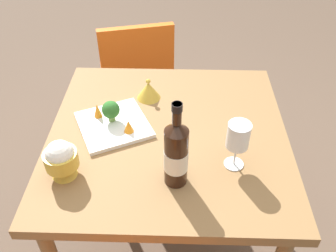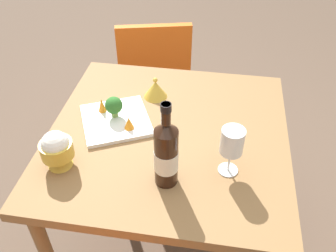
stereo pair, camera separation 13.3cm
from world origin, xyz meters
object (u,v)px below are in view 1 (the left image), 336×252
object	(u,v)px
rice_bowl	(61,159)
broccoli_floret	(111,110)
rice_bowl_lid	(149,90)
serving_plate	(114,125)
chair_near_window	(137,73)
wine_glass	(238,137)
carrot_garnish_left	(98,110)
carrot_garnish_right	(129,126)
wine_bottle	(176,153)

from	to	relation	value
rice_bowl	broccoli_floret	size ratio (longest dim) A/B	1.65
rice_bowl	broccoli_floret	xyz separation A→B (m)	(0.12, 0.27, -0.01)
rice_bowl	rice_bowl_lid	size ratio (longest dim) A/B	1.42
serving_plate	broccoli_floret	world-z (taller)	broccoli_floret
chair_near_window	rice_bowl	xyz separation A→B (m)	(-0.13, -1.00, 0.30)
rice_bowl_lid	broccoli_floret	world-z (taller)	broccoli_floret
chair_near_window	wine_glass	bearing A→B (deg)	-78.96
carrot_garnish_left	carrot_garnish_right	distance (m)	0.16
carrot_garnish_right	rice_bowl	bearing A→B (deg)	-132.83
carrot_garnish_right	wine_glass	bearing A→B (deg)	-20.90
rice_bowl	carrot_garnish_right	bearing A→B (deg)	47.17
rice_bowl_lid	carrot_garnish_right	world-z (taller)	rice_bowl_lid
chair_near_window	wine_glass	world-z (taller)	wine_glass
wine_glass	rice_bowl	bearing A→B (deg)	-173.57
rice_bowl_lid	serving_plate	size ratio (longest dim) A/B	0.30
broccoli_floret	carrot_garnish_left	xyz separation A→B (m)	(-0.06, 0.02, -0.02)
rice_bowl	wine_bottle	bearing A→B (deg)	-2.00
chair_near_window	rice_bowl	world-z (taller)	rice_bowl
wine_bottle	carrot_garnish_right	world-z (taller)	wine_bottle
chair_near_window	broccoli_floret	xyz separation A→B (m)	(-0.01, -0.73, 0.30)
wine_glass	rice_bowl_lid	bearing A→B (deg)	130.03
rice_bowl_lid	carrot_garnish_right	xyz separation A→B (m)	(-0.06, -0.24, 0.00)
chair_near_window	rice_bowl_lid	bearing A→B (deg)	-92.03
chair_near_window	serving_plate	size ratio (longest dim) A/B	2.55
chair_near_window	wine_bottle	xyz separation A→B (m)	(0.24, -1.01, 0.35)
rice_bowl_lid	carrot_garnish_left	distance (m)	0.24
wine_glass	carrot_garnish_right	size ratio (longest dim) A/B	3.57
chair_near_window	carrot_garnish_left	world-z (taller)	chair_near_window
rice_bowl	broccoli_floret	distance (m)	0.30
rice_bowl_lid	carrot_garnish_left	world-z (taller)	rice_bowl_lid
wine_bottle	wine_glass	world-z (taller)	wine_bottle
broccoli_floret	wine_bottle	bearing A→B (deg)	-48.53
chair_near_window	wine_bottle	distance (m)	1.10
carrot_garnish_right	chair_near_window	bearing A→B (deg)	94.36
serving_plate	broccoli_floret	distance (m)	0.06
wine_glass	carrot_garnish_right	xyz separation A→B (m)	(-0.38, 0.14, -0.09)
wine_glass	serving_plate	bearing A→B (deg)	156.85
wine_bottle	rice_bowl	distance (m)	0.37
wine_glass	carrot_garnish_right	bearing A→B (deg)	159.10
serving_plate	carrot_garnish_left	size ratio (longest dim) A/B	5.78
wine_bottle	wine_glass	size ratio (longest dim) A/B	1.76
carrot_garnish_right	broccoli_floret	bearing A→B (deg)	139.39
wine_glass	rice_bowl	size ratio (longest dim) A/B	1.26
wine_glass	carrot_garnish_left	distance (m)	0.56
carrot_garnish_left	broccoli_floret	bearing A→B (deg)	-21.57
serving_plate	carrot_garnish_left	distance (m)	0.08
wine_bottle	carrot_garnish_right	size ratio (longest dim) A/B	6.27
chair_near_window	carrot_garnish_right	size ratio (longest dim) A/B	16.95
wine_glass	carrot_garnish_left	world-z (taller)	wine_glass
carrot_garnish_left	carrot_garnish_right	world-z (taller)	carrot_garnish_left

